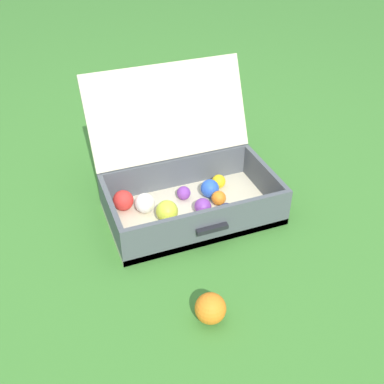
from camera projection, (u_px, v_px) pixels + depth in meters
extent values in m
plane|color=#3D7A2D|center=(173.00, 228.00, 1.64)|extent=(16.00, 16.00, 0.00)
cube|color=beige|center=(192.00, 212.00, 1.69)|extent=(0.61, 0.35, 0.03)
cube|color=#4C5156|center=(112.00, 217.00, 1.57)|extent=(0.02, 0.35, 0.15)
cube|color=#4C5156|center=(264.00, 182.00, 1.74)|extent=(0.02, 0.35, 0.15)
cube|color=#4C5156|center=(210.00, 227.00, 1.53)|extent=(0.57, 0.02, 0.15)
cube|color=#4C5156|center=(177.00, 175.00, 1.78)|extent=(0.57, 0.02, 0.15)
cube|color=beige|center=(168.00, 112.00, 1.71)|extent=(0.61, 0.17, 0.33)
cube|color=black|center=(212.00, 229.00, 1.51)|extent=(0.11, 0.02, 0.02)
sphere|color=purple|center=(203.00, 207.00, 1.65)|extent=(0.06, 0.06, 0.06)
sphere|color=purple|center=(184.00, 193.00, 1.72)|extent=(0.05, 0.05, 0.05)
sphere|color=orange|center=(219.00, 198.00, 1.70)|extent=(0.05, 0.05, 0.05)
sphere|color=#D1B784|center=(172.00, 229.00, 1.56)|extent=(0.05, 0.05, 0.05)
sphere|color=navy|center=(227.00, 212.00, 1.62)|extent=(0.07, 0.07, 0.07)
sphere|color=white|center=(145.00, 203.00, 1.66)|extent=(0.07, 0.07, 0.07)
sphere|color=#D1B784|center=(192.00, 222.00, 1.59)|extent=(0.05, 0.05, 0.05)
sphere|color=red|center=(123.00, 200.00, 1.67)|extent=(0.08, 0.08, 0.08)
sphere|color=white|center=(255.00, 204.00, 1.67)|extent=(0.05, 0.05, 0.05)
sphere|color=#CCDB38|center=(167.00, 211.00, 1.61)|extent=(0.08, 0.08, 0.08)
sphere|color=yellow|center=(219.00, 181.00, 1.78)|extent=(0.05, 0.05, 0.05)
sphere|color=blue|center=(210.00, 188.00, 1.73)|extent=(0.07, 0.07, 0.07)
sphere|color=orange|center=(210.00, 308.00, 1.29)|extent=(0.09, 0.09, 0.09)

